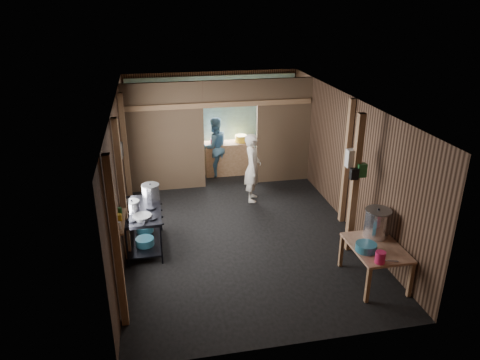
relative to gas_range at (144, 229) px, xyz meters
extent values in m
cube|color=black|center=(1.88, 0.50, -0.40)|extent=(4.50, 7.00, 0.00)
cube|color=#43403D|center=(1.88, 0.50, 2.20)|extent=(4.50, 7.00, 0.00)
cube|color=brown|center=(1.88, 4.00, 0.90)|extent=(4.50, 0.00, 2.60)
cube|color=brown|center=(1.88, -3.00, 0.90)|extent=(4.50, 0.00, 2.60)
cube|color=brown|center=(-0.37, 0.50, 0.90)|extent=(0.00, 7.00, 2.60)
cube|color=brown|center=(4.13, 0.50, 0.90)|extent=(0.00, 7.00, 2.60)
cube|color=brown|center=(0.55, 2.70, 0.90)|extent=(1.85, 0.10, 2.60)
cube|color=brown|center=(3.46, 2.70, 0.90)|extent=(1.35, 0.10, 2.60)
cube|color=brown|center=(2.13, 2.70, 1.90)|extent=(1.30, 0.10, 0.60)
cube|color=#88C1BD|center=(1.88, 3.94, 0.85)|extent=(4.40, 0.06, 2.50)
cube|color=#A37A56|center=(2.18, 3.45, 0.03)|extent=(1.20, 0.50, 0.85)
cylinder|color=beige|center=(2.13, 3.90, 1.50)|extent=(0.20, 0.03, 0.20)
cube|color=#A37A56|center=(-0.30, -2.10, 0.90)|extent=(0.10, 0.12, 2.60)
cube|color=#A37A56|center=(-0.30, -0.30, 0.90)|extent=(0.10, 0.12, 2.60)
cube|color=#A37A56|center=(-0.30, 1.70, 0.90)|extent=(0.10, 0.12, 2.60)
cube|color=#A37A56|center=(4.06, 0.30, 0.90)|extent=(0.10, 0.12, 2.60)
cube|color=#A37A56|center=(3.73, -0.80, 0.90)|extent=(0.12, 0.12, 2.60)
cube|color=#A37A56|center=(1.88, 2.65, 1.65)|extent=(4.40, 0.12, 0.12)
cylinder|color=slate|center=(-0.33, 0.90, 1.25)|extent=(0.03, 0.34, 0.34)
cylinder|color=black|center=(-0.33, 1.30, 1.15)|extent=(0.03, 0.30, 0.30)
cube|color=#A37A56|center=(-0.27, -1.60, 1.00)|extent=(0.14, 0.80, 0.03)
cylinder|color=beige|center=(-0.27, -1.85, 1.07)|extent=(0.07, 0.07, 0.10)
cylinder|color=gold|center=(-0.27, -1.60, 1.07)|extent=(0.08, 0.08, 0.10)
cylinder|color=#1C5626|center=(-0.27, -1.38, 1.07)|extent=(0.06, 0.06, 0.10)
cube|color=beige|center=(3.68, -0.72, 1.38)|extent=(0.22, 0.15, 0.32)
cube|color=#1C5626|center=(3.80, -0.86, 1.20)|extent=(0.16, 0.12, 0.24)
cube|color=black|center=(3.66, -0.88, 1.15)|extent=(0.14, 0.10, 0.20)
cylinder|color=teal|center=(0.00, -0.18, -0.18)|extent=(0.33, 0.33, 0.14)
cylinder|color=teal|center=(0.00, 0.34, -0.18)|extent=(0.33, 0.33, 0.13)
cylinder|color=teal|center=(3.48, -1.91, 0.31)|extent=(0.44, 0.44, 0.13)
cylinder|color=#E2215B|center=(3.53, -2.27, 0.34)|extent=(0.18, 0.18, 0.19)
cube|color=silver|center=(3.68, -2.26, 0.26)|extent=(0.29, 0.14, 0.01)
cylinder|color=gold|center=(2.54, 3.45, 0.54)|extent=(0.32, 0.32, 0.18)
cylinder|color=maroon|center=(1.79, 3.45, 0.51)|extent=(0.11, 0.11, 0.12)
imported|color=#F2E5D0|center=(2.45, 1.69, 0.39)|extent=(0.51, 0.65, 1.58)
imported|color=teal|center=(1.83, 3.38, 0.38)|extent=(0.89, 0.78, 1.56)
camera|label=1|loc=(0.30, -7.59, 4.04)|focal=33.74mm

